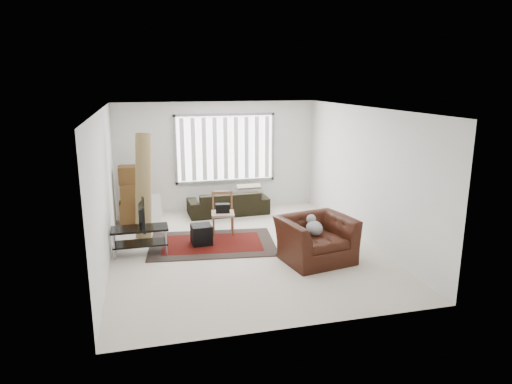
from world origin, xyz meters
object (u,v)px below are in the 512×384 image
moving_boxes (131,197)px  armchair (316,236)px  side_chair (223,211)px  sofa (228,199)px  tv_stand (140,235)px

moving_boxes → armchair: moving_boxes is taller
moving_boxes → armchair: 4.55m
side_chair → armchair: (1.37, -1.90, -0.03)m
side_chair → armchair: armchair is taller
sofa → side_chair: (-0.38, -1.42, 0.12)m
tv_stand → armchair: 3.28m
moving_boxes → sofa: size_ratio=0.68×
tv_stand → side_chair: (1.72, 0.80, 0.11)m
tv_stand → side_chair: size_ratio=1.18×
sofa → armchair: 3.46m
tv_stand → sofa: bearing=46.4°
moving_boxes → side_chair: size_ratio=1.49×
tv_stand → moving_boxes: (-0.18, 2.07, 0.24)m
moving_boxes → tv_stand: bearing=-85.1°
moving_boxes → side_chair: bearing=-33.8°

